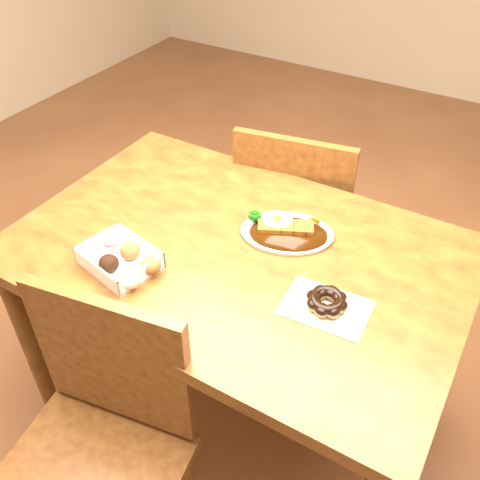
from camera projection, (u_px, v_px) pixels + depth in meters
The scene contains 7 objects.
ground at pixel (238, 408), 1.91m from camera, with size 6.00×6.00×0.00m, color brown.
table at pixel (237, 275), 1.49m from camera, with size 1.20×0.80×0.75m.
chair_far at pixel (297, 218), 1.98m from camera, with size 0.49×0.49×0.87m.
chair_near at pixel (97, 450), 1.27m from camera, with size 0.48×0.48×0.87m.
katsu_curry_plate at pixel (285, 230), 1.47m from camera, with size 0.30×0.26×0.05m.
donut_box at pixel (120, 258), 1.36m from camera, with size 0.23×0.18×0.05m.
pon_de_ring at pixel (327, 302), 1.25m from camera, with size 0.21×0.15×0.04m.
Camera 1 is at (0.56, -0.93, 1.68)m, focal length 40.00 mm.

